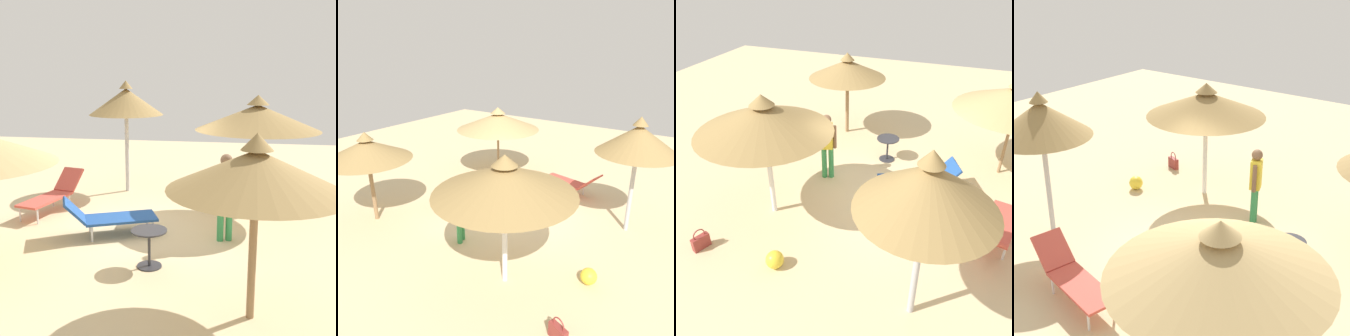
{
  "view_description": "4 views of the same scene",
  "coord_description": "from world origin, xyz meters",
  "views": [
    {
      "loc": [
        8.53,
        1.96,
        3.23
      ],
      "look_at": [
        -0.2,
        0.43,
        1.29
      ],
      "focal_mm": 46.6,
      "sensor_mm": 36.0,
      "label": 1
    },
    {
      "loc": [
        -4.48,
        6.89,
        4.61
      ],
      "look_at": [
        0.23,
        -0.12,
        1.42
      ],
      "focal_mm": 35.16,
      "sensor_mm": 36.0,
      "label": 2
    },
    {
      "loc": [
        -6.84,
        -1.51,
        5.13
      ],
      "look_at": [
        -0.89,
        0.74,
        1.2
      ],
      "focal_mm": 38.5,
      "sensor_mm": 36.0,
      "label": 3
    },
    {
      "loc": [
        4.93,
        -6.86,
        5.45
      ],
      "look_at": [
        -0.63,
        0.41,
        1.48
      ],
      "focal_mm": 53.2,
      "sensor_mm": 36.0,
      "label": 4
    }
  ],
  "objects": [
    {
      "name": "lounge_chair_far_left",
      "position": [
        -0.79,
        -2.43,
        0.44
      ],
      "size": [
        2.02,
        0.96,
        0.88
      ],
      "color": "#CC4C3F",
      "rests_on": "ground"
    },
    {
      "name": "ground",
      "position": [
        0.0,
        0.0,
        -0.05
      ],
      "size": [
        24.0,
        24.0,
        0.1
      ],
      "primitive_type": "cube",
      "color": "beige"
    },
    {
      "name": "lounge_chair_back",
      "position": [
        0.49,
        -0.67,
        0.4
      ],
      "size": [
        1.38,
        1.96,
        0.8
      ],
      "color": "#1E478C",
      "rests_on": "ground"
    },
    {
      "name": "handbag",
      "position": [
        -2.9,
        3.0,
        0.17
      ],
      "size": [
        0.37,
        0.23,
        0.46
      ],
      "color": "maroon",
      "rests_on": "ground"
    },
    {
      "name": "parasol_umbrella_near_left",
      "position": [
        -2.88,
        -1.18,
        2.47
      ],
      "size": [
        2.0,
        2.0,
        3.03
      ],
      "color": "#B2B2B7",
      "rests_on": "ground"
    },
    {
      "name": "parasol_umbrella_far_right",
      "position": [
        3.1,
        2.13,
        2.03
      ],
      "size": [
        2.3,
        2.3,
        2.51
      ],
      "color": "olive",
      "rests_on": "ground"
    },
    {
      "name": "beach_ball",
      "position": [
        -2.82,
        1.38,
        0.17
      ],
      "size": [
        0.34,
        0.34,
        0.34
      ],
      "primitive_type": "sphere",
      "color": "yellow",
      "rests_on": "ground"
    },
    {
      "name": "parasol_umbrella_center",
      "position": [
        -1.34,
        2.25,
        2.26
      ],
      "size": [
        2.78,
        2.78,
        2.76
      ],
      "color": "white",
      "rests_on": "ground"
    },
    {
      "name": "person_standing_front",
      "position": [
        0.38,
        1.66,
        0.99
      ],
      "size": [
        0.3,
        0.44,
        1.73
      ],
      "color": "#338C4C",
      "rests_on": "ground"
    },
    {
      "name": "side_table_round",
      "position": [
        1.79,
        0.46,
        0.45
      ],
      "size": [
        0.61,
        0.61,
        0.66
      ],
      "color": "#2D2D33",
      "rests_on": "ground"
    }
  ]
}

